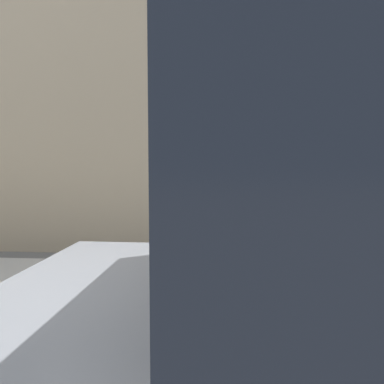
# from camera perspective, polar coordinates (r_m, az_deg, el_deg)

# --- Properties ---
(sidewalk) EXTENTS (24.00, 2.80, 0.14)m
(sidewalk) POSITION_cam_1_polar(r_m,az_deg,el_deg) (4.25, 0.99, -16.30)
(sidewalk) COLOR #BCB7AD
(sidewalk) RESTS_ON ground_plane
(building_facade) EXTENTS (24.00, 0.30, 6.02)m
(building_facade) POSITION_cam_1_polar(r_m,az_deg,el_deg) (6.63, 2.40, 16.85)
(building_facade) COLOR tan
(building_facade) RESTS_ON ground_plane
(parking_meter) EXTENTS (0.18, 0.12, 1.63)m
(parking_meter) POSITION_cam_1_polar(r_m,az_deg,el_deg) (2.97, -0.00, -0.68)
(parking_meter) COLOR gray
(parking_meter) RESTS_ON sidewalk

